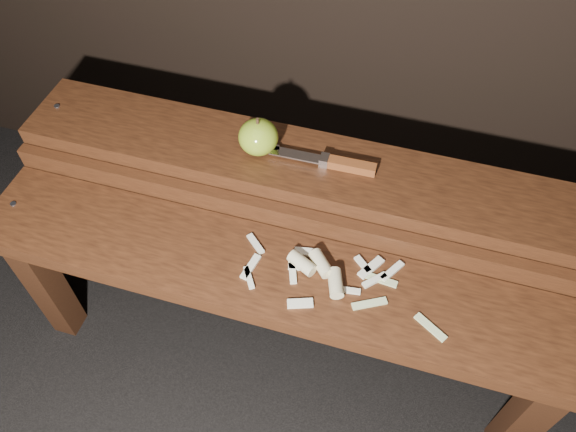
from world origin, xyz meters
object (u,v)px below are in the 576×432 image
(bench_front_tier, at_px, (271,292))
(knife, at_px, (337,163))
(bench_rear_tier, at_px, (302,189))
(apple, at_px, (258,137))

(bench_front_tier, relative_size, knife, 5.12)
(bench_rear_tier, bearing_deg, apple, 177.38)
(bench_rear_tier, relative_size, knife, 5.12)
(bench_rear_tier, distance_m, knife, 0.12)
(bench_rear_tier, bearing_deg, knife, 4.32)
(bench_front_tier, relative_size, apple, 14.19)
(bench_front_tier, height_order, apple, apple)
(bench_front_tier, bearing_deg, apple, 112.21)
(apple, bearing_deg, bench_rear_tier, -2.62)
(bench_rear_tier, bearing_deg, bench_front_tier, -90.00)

